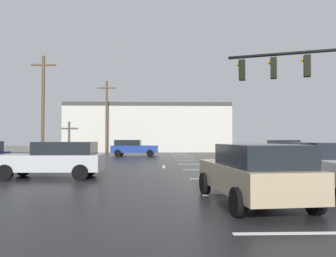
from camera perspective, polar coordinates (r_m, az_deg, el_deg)
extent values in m
plane|color=slate|center=(20.11, 5.00, -6.73)|extent=(120.00, 120.00, 0.00)
cube|color=#232326|center=(20.11, 5.00, -6.70)|extent=(44.00, 44.00, 0.02)
cube|color=white|center=(17.59, 23.13, -6.76)|extent=(4.00, 1.60, 0.06)
cube|color=silver|center=(6.58, 20.15, -16.86)|extent=(2.00, 0.15, 0.01)
cube|color=silver|center=(10.32, 11.67, -11.34)|extent=(2.00, 0.15, 0.01)
cube|color=silver|center=(14.20, 7.88, -8.71)|extent=(2.00, 0.15, 0.01)
cube|color=silver|center=(18.13, 5.75, -7.20)|extent=(2.00, 0.15, 0.01)
cube|color=silver|center=(22.09, 4.38, -6.22)|extent=(2.00, 0.15, 0.01)
cube|color=silver|center=(26.06, 3.44, -5.54)|extent=(2.00, 0.15, 0.01)
cube|color=silver|center=(30.04, 2.75, -5.04)|extent=(2.00, 0.15, 0.01)
cube|color=silver|center=(34.02, 2.22, -4.65)|extent=(2.00, 0.15, 0.01)
cube|color=silver|center=(38.01, 1.80, -4.35)|extent=(2.00, 0.15, 0.01)
cube|color=silver|center=(21.39, -22.85, -6.24)|extent=(0.15, 2.00, 0.01)
cube|color=silver|center=(20.30, -12.18, -6.58)|extent=(0.15, 2.00, 0.01)
cube|color=silver|center=(19.98, -0.75, -6.70)|extent=(0.15, 2.00, 0.01)
cube|color=silver|center=(20.44, 10.61, -6.56)|extent=(0.15, 2.00, 0.01)
cube|color=silver|center=(21.65, 21.07, -6.20)|extent=(0.15, 2.00, 0.01)
cube|color=silver|center=(17.03, 18.51, -7.48)|extent=(0.45, 7.00, 0.01)
cylinder|color=black|center=(16.06, 22.01, 12.21)|extent=(5.98, 2.24, 0.14)
cube|color=black|center=(15.95, 23.18, 10.02)|extent=(0.38, 0.43, 0.95)
sphere|color=yellow|center=(15.99, 22.59, 11.02)|extent=(0.20, 0.20, 0.20)
cube|color=black|center=(15.88, 18.01, 10.02)|extent=(0.38, 0.43, 0.95)
sphere|color=yellow|center=(15.94, 17.41, 11.01)|extent=(0.20, 0.20, 0.20)
cube|color=black|center=(15.93, 12.83, 9.93)|extent=(0.38, 0.43, 0.95)
sphere|color=yellow|center=(16.01, 12.24, 10.92)|extent=(0.20, 0.20, 0.20)
cube|color=beige|center=(44.15, -3.43, -0.27)|extent=(21.05, 8.00, 5.77)
cube|color=#3F3D3A|center=(44.34, -3.42, 3.79)|extent=(21.05, 8.00, 0.50)
cube|color=navy|center=(32.04, -5.80, -3.61)|extent=(4.58, 2.01, 0.70)
cube|color=black|center=(32.11, -7.00, -2.49)|extent=(2.55, 1.77, 0.55)
cylinder|color=black|center=(32.80, -2.95, -4.19)|extent=(0.67, 0.25, 0.66)
cylinder|color=black|center=(31.01, -3.18, -4.33)|extent=(0.67, 0.25, 0.66)
cylinder|color=black|center=(33.15, -8.25, -4.15)|extent=(0.67, 0.25, 0.66)
cylinder|color=black|center=(31.38, -8.78, -4.28)|extent=(0.67, 0.25, 0.66)
sphere|color=white|center=(32.43, -1.81, -3.60)|extent=(0.18, 0.18, 0.18)
sphere|color=white|center=(31.28, -1.91, -3.67)|extent=(0.18, 0.18, 0.18)
cube|color=#B7BABF|center=(15.17, -19.94, -5.61)|extent=(4.51, 1.83, 0.70)
cube|color=black|center=(14.94, -17.46, -3.29)|extent=(2.48, 1.67, 0.55)
cylinder|color=black|center=(14.94, -26.68, -6.94)|extent=(0.66, 0.22, 0.66)
cylinder|color=black|center=(16.58, -24.01, -6.44)|extent=(0.66, 0.22, 0.66)
cylinder|color=black|center=(13.92, -15.11, -7.46)|extent=(0.66, 0.22, 0.66)
cylinder|color=black|center=(15.67, -13.55, -6.82)|extent=(0.66, 0.22, 0.66)
sphere|color=white|center=(16.52, -26.58, -5.20)|extent=(0.18, 0.18, 0.18)
cube|color=tan|center=(9.15, 14.31, -8.29)|extent=(2.22, 4.65, 0.70)
cube|color=black|center=(8.47, 15.97, -4.56)|extent=(1.89, 2.62, 0.55)
cylinder|color=black|center=(10.37, 6.46, -9.50)|extent=(0.28, 0.68, 0.66)
cylinder|color=black|center=(10.93, 15.78, -9.04)|extent=(0.28, 0.68, 0.66)
cylinder|color=black|center=(7.47, 12.18, -12.51)|extent=(0.28, 0.68, 0.66)
cylinder|color=black|center=(8.23, 24.32, -11.38)|extent=(0.28, 0.68, 0.66)
sphere|color=white|center=(11.05, 7.27, -7.18)|extent=(0.18, 0.18, 0.18)
sphere|color=white|center=(11.39, 12.93, -6.99)|extent=(0.18, 0.18, 0.18)
cube|color=black|center=(32.27, 20.67, -3.50)|extent=(4.60, 2.07, 0.70)
cube|color=black|center=(31.97, 19.56, -2.41)|extent=(2.57, 1.80, 0.55)
cylinder|color=black|center=(33.77, 22.35, -3.99)|extent=(0.67, 0.26, 0.66)
cylinder|color=black|center=(32.19, 23.83, -4.09)|extent=(0.67, 0.26, 0.66)
cylinder|color=black|center=(32.47, 17.54, -4.13)|extent=(0.67, 0.26, 0.66)
cylinder|color=black|center=(30.82, 18.84, -4.25)|extent=(0.67, 0.26, 0.66)
sphere|color=white|center=(33.79, 23.60, -3.38)|extent=(0.18, 0.18, 0.18)
sphere|color=white|center=(32.78, 24.57, -3.42)|extent=(0.18, 0.18, 0.18)
cube|color=white|center=(12.50, 27.17, -6.37)|extent=(2.07, 4.60, 0.70)
cube|color=black|center=(13.08, 25.86, -3.43)|extent=(1.80, 2.57, 0.55)
cylinder|color=black|center=(10.78, 26.35, -9.03)|extent=(0.26, 0.67, 0.66)
cylinder|color=black|center=(13.61, 20.94, -7.54)|extent=(0.26, 0.67, 0.66)
cylinder|color=brown|center=(30.79, -21.05, 3.56)|extent=(0.28, 0.28, 9.07)
cube|color=brown|center=(31.35, -20.97, 10.37)|extent=(2.20, 0.14, 0.14)
cylinder|color=brown|center=(39.13, -10.69, 1.97)|extent=(0.28, 0.28, 8.53)
cube|color=brown|center=(39.51, -10.66, 6.99)|extent=(2.20, 0.14, 0.14)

